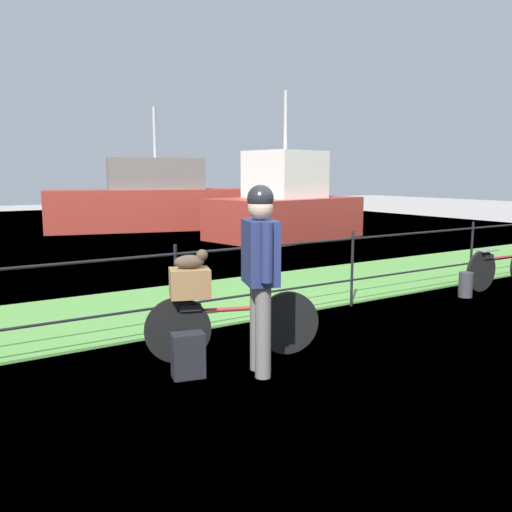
# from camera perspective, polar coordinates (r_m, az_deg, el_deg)

# --- Properties ---
(ground_plane) EXTENTS (60.00, 60.00, 0.00)m
(ground_plane) POSITION_cam_1_polar(r_m,az_deg,el_deg) (5.27, 13.51, -11.15)
(ground_plane) COLOR #9E9993
(grass_strip) EXTENTS (27.00, 2.40, 0.03)m
(grass_strip) POSITION_cam_1_polar(r_m,az_deg,el_deg) (7.65, -3.59, -4.56)
(grass_strip) COLOR #569342
(grass_strip) RESTS_ON ground
(harbor_water) EXTENTS (30.00, 30.00, 0.00)m
(harbor_water) POSITION_cam_1_polar(r_m,az_deg,el_deg) (13.99, -17.51, 1.05)
(harbor_water) COLOR #60849E
(harbor_water) RESTS_ON ground
(iron_fence) EXTENTS (18.04, 0.04, 1.03)m
(iron_fence) POSITION_cam_1_polar(r_m,az_deg,el_deg) (6.47, 1.88, -1.65)
(iron_fence) COLOR black
(iron_fence) RESTS_ON ground
(bicycle_main) EXTENTS (1.63, 0.61, 0.63)m
(bicycle_main) POSITION_cam_1_polar(r_m,az_deg,el_deg) (5.19, -2.59, -7.33)
(bicycle_main) COLOR black
(bicycle_main) RESTS_ON ground
(wooden_crate) EXTENTS (0.44, 0.39, 0.27)m
(wooden_crate) POSITION_cam_1_polar(r_m,az_deg,el_deg) (5.03, -7.09, -2.86)
(wooden_crate) COLOR olive
(wooden_crate) RESTS_ON bicycle_main
(terrier_dog) EXTENTS (0.32, 0.23, 0.18)m
(terrier_dog) POSITION_cam_1_polar(r_m,az_deg,el_deg) (5.00, -6.85, -0.47)
(terrier_dog) COLOR #4C3D2D
(terrier_dog) RESTS_ON wooden_crate
(cyclist_person) EXTENTS (0.38, 0.52, 1.68)m
(cyclist_person) POSITION_cam_1_polar(r_m,az_deg,el_deg) (4.65, 0.47, -0.78)
(cyclist_person) COLOR slate
(cyclist_person) RESTS_ON ground
(backpack_on_paving) EXTENTS (0.31, 0.24, 0.40)m
(backpack_on_paving) POSITION_cam_1_polar(r_m,az_deg,el_deg) (4.79, -7.27, -10.47)
(backpack_on_paving) COLOR black
(backpack_on_paving) RESTS_ON ground
(mooring_bollard) EXTENTS (0.20, 0.20, 0.37)m
(mooring_bollard) POSITION_cam_1_polar(r_m,az_deg,el_deg) (8.34, 21.48, -2.87)
(mooring_bollard) COLOR #38383D
(mooring_bollard) RESTS_ON ground
(bicycle_parked) EXTENTS (1.69, 0.17, 0.63)m
(bicycle_parked) POSITION_cam_1_polar(r_m,az_deg,el_deg) (9.21, 24.80, -1.06)
(bicycle_parked) COLOR black
(bicycle_parked) RESTS_ON ground
(moored_boat_near) EXTENTS (7.01, 3.40, 3.88)m
(moored_boat_near) POSITION_cam_1_polar(r_m,az_deg,el_deg) (17.58, -10.58, 5.62)
(moored_boat_near) COLOR #9E3328
(moored_boat_near) RESTS_ON ground
(moored_boat_far) EXTENTS (4.49, 3.10, 4.00)m
(moored_boat_far) POSITION_cam_1_polar(r_m,az_deg,el_deg) (14.88, 3.10, 5.26)
(moored_boat_far) COLOR #9E3328
(moored_boat_far) RESTS_ON ground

